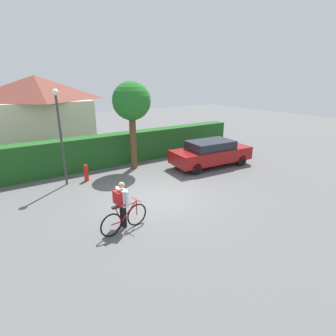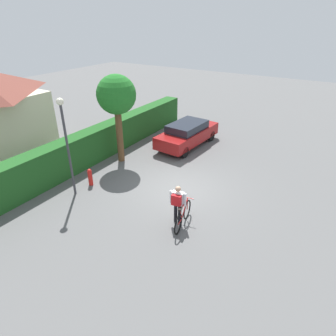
{
  "view_description": "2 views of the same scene",
  "coord_description": "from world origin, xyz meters",
  "views": [
    {
      "loc": [
        -5.2,
        -8.42,
        4.62
      ],
      "look_at": [
        0.72,
        0.48,
        1.03
      ],
      "focal_mm": 28.62,
      "sensor_mm": 36.0,
      "label": 1
    },
    {
      "loc": [
        -9.94,
        -5.56,
        6.94
      ],
      "look_at": [
        0.01,
        0.58,
        0.88
      ],
      "focal_mm": 31.44,
      "sensor_mm": 36.0,
      "label": 2
    }
  ],
  "objects": [
    {
      "name": "ground_plane",
      "position": [
        0.0,
        0.0,
        0.0
      ],
      "size": [
        60.0,
        60.0,
        0.0
      ],
      "primitive_type": "plane",
      "color": "#585858"
    },
    {
      "name": "hedge_row",
      "position": [
        0.0,
        5.35,
        0.85
      ],
      "size": [
        16.67,
        0.9,
        1.71
      ],
      "primitive_type": "cube",
      "color": "#1D511E",
      "rests_on": "ground"
    },
    {
      "name": "house_distant",
      "position": [
        -2.49,
        10.52,
        2.46
      ],
      "size": [
        6.12,
        4.63,
        4.81
      ],
      "color": "beige",
      "rests_on": "ground"
    },
    {
      "name": "parked_car_near",
      "position": [
        4.57,
        2.04,
        0.76
      ],
      "size": [
        4.58,
        2.08,
        1.43
      ],
      "color": "maroon",
      "rests_on": "ground"
    },
    {
      "name": "bicycle",
      "position": [
        -2.19,
        -1.42,
        0.41
      ],
      "size": [
        1.71,
        0.5,
        0.95
      ],
      "color": "black",
      "rests_on": "ground"
    },
    {
      "name": "person_rider",
      "position": [
        -2.15,
        -1.17,
        0.93
      ],
      "size": [
        0.4,
        0.63,
        1.55
      ],
      "color": "black",
      "rests_on": "ground"
    },
    {
      "name": "street_lamp",
      "position": [
        -2.74,
        3.67,
        2.73
      ],
      "size": [
        0.28,
        0.28,
        4.22
      ],
      "color": "#38383D",
      "rests_on": "ground"
    },
    {
      "name": "tree_kerbside",
      "position": [
        0.91,
        4.08,
        3.46
      ],
      "size": [
        1.94,
        1.94,
        4.52
      ],
      "color": "brown",
      "rests_on": "ground"
    },
    {
      "name": "fire_hydrant",
      "position": [
        -1.84,
        3.62,
        0.41
      ],
      "size": [
        0.2,
        0.2,
        0.81
      ],
      "color": "red",
      "rests_on": "ground"
    }
  ]
}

